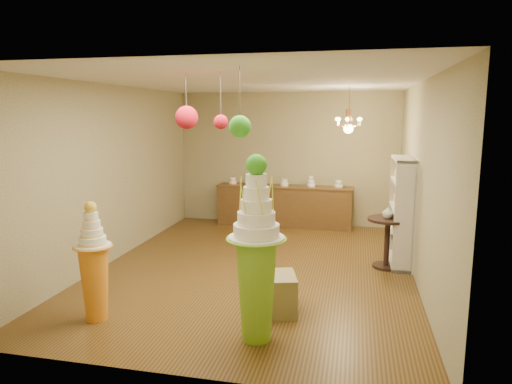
% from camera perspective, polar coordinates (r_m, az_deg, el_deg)
% --- Properties ---
extents(floor, '(6.50, 6.50, 0.00)m').
position_cam_1_polar(floor, '(7.64, -0.02, -9.45)').
color(floor, '#543916').
rests_on(floor, ground).
extents(ceiling, '(6.50, 6.50, 0.00)m').
position_cam_1_polar(ceiling, '(7.24, -0.02, 13.61)').
color(ceiling, silver).
rests_on(ceiling, ground).
extents(wall_back, '(5.00, 0.04, 3.00)m').
position_cam_1_polar(wall_back, '(10.47, 3.83, 4.13)').
color(wall_back, '#9A9069').
rests_on(wall_back, ground).
extents(wall_front, '(5.00, 0.04, 3.00)m').
position_cam_1_polar(wall_front, '(4.23, -9.58, -4.15)').
color(wall_front, '#9A9069').
rests_on(wall_front, ground).
extents(wall_left, '(0.04, 6.50, 3.00)m').
position_cam_1_polar(wall_left, '(8.20, -17.35, 2.20)').
color(wall_left, '#9A9069').
rests_on(wall_left, ground).
extents(wall_right, '(0.04, 6.50, 3.00)m').
position_cam_1_polar(wall_right, '(7.18, 19.85, 1.07)').
color(wall_right, '#9A9069').
rests_on(wall_right, ground).
extents(pedestal_green, '(0.72, 0.72, 2.09)m').
position_cam_1_polar(pedestal_green, '(5.06, 0.04, -9.18)').
color(pedestal_green, '#79B828').
rests_on(pedestal_green, floor).
extents(pedestal_orange, '(0.55, 0.55, 1.49)m').
position_cam_1_polar(pedestal_orange, '(5.96, -19.54, -9.49)').
color(pedestal_orange, orange).
rests_on(pedestal_orange, floor).
extents(burlap_riser, '(0.67, 0.67, 0.50)m').
position_cam_1_polar(burlap_riser, '(5.95, 2.23, -12.58)').
color(burlap_riser, olive).
rests_on(burlap_riser, floor).
extents(sideboard, '(3.04, 0.54, 1.16)m').
position_cam_1_polar(sideboard, '(10.34, 3.54, -1.66)').
color(sideboard, '#54381A').
rests_on(sideboard, floor).
extents(shelving_unit, '(0.33, 1.20, 1.80)m').
position_cam_1_polar(shelving_unit, '(8.05, 17.76, -2.27)').
color(shelving_unit, beige).
rests_on(shelving_unit, floor).
extents(round_table, '(0.78, 0.78, 0.84)m').
position_cam_1_polar(round_table, '(7.80, 16.08, -5.28)').
color(round_table, black).
rests_on(round_table, floor).
extents(vase, '(0.22, 0.22, 0.20)m').
position_cam_1_polar(vase, '(7.71, 16.22, -2.43)').
color(vase, beige).
rests_on(vase, round_table).
extents(pom_red_left, '(0.29, 0.29, 0.68)m').
position_cam_1_polar(pom_red_left, '(5.84, -8.67, 9.20)').
color(pom_red_left, '#3D362B').
rests_on(pom_red_left, ceiling).
extents(pom_green_mid, '(0.23, 0.23, 0.74)m').
position_cam_1_polar(pom_green_mid, '(4.86, -2.02, 8.19)').
color(pom_green_mid, '#3D362B').
rests_on(pom_green_mid, ceiling).
extents(pom_red_right, '(0.17, 0.17, 0.67)m').
position_cam_1_polar(pom_red_right, '(5.48, -4.41, 8.76)').
color(pom_red_right, '#3D362B').
rests_on(pom_red_right, ceiling).
extents(chandelier, '(0.70, 0.70, 0.85)m').
position_cam_1_polar(chandelier, '(8.55, 11.49, 8.13)').
color(chandelier, '#CF8249').
rests_on(chandelier, ceiling).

